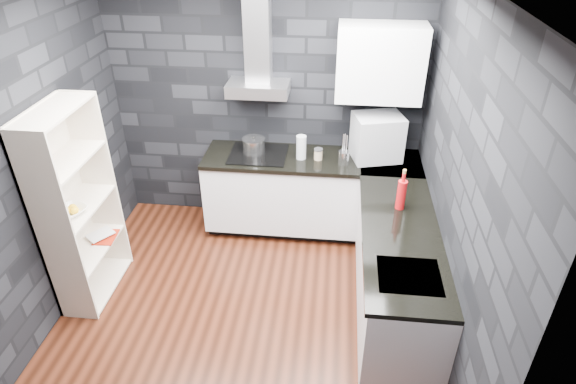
% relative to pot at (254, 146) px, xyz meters
% --- Properties ---
extents(ground, '(3.20, 3.20, 0.00)m').
position_rel_pot_xyz_m(ground, '(0.10, -1.34, -0.98)').
color(ground, '#431C0F').
extents(wall_back, '(3.20, 0.05, 2.70)m').
position_rel_pot_xyz_m(wall_back, '(0.10, 0.29, 0.37)').
color(wall_back, black).
rests_on(wall_back, ground).
extents(wall_front, '(3.20, 0.05, 2.70)m').
position_rel_pot_xyz_m(wall_front, '(0.10, -2.96, 0.37)').
color(wall_front, black).
rests_on(wall_front, ground).
extents(wall_left, '(0.05, 3.20, 2.70)m').
position_rel_pot_xyz_m(wall_left, '(-1.52, -1.34, 0.37)').
color(wall_left, black).
rests_on(wall_left, ground).
extents(wall_right, '(0.05, 3.20, 2.70)m').
position_rel_pot_xyz_m(wall_right, '(1.73, -1.34, 0.37)').
color(wall_right, black).
rests_on(wall_right, ground).
extents(toekick_back, '(2.18, 0.50, 0.10)m').
position_rel_pot_xyz_m(toekick_back, '(0.60, 0.00, -0.93)').
color(toekick_back, black).
rests_on(toekick_back, ground).
extents(toekick_right, '(0.50, 1.78, 0.10)m').
position_rel_pot_xyz_m(toekick_right, '(1.44, -1.24, -0.93)').
color(toekick_right, black).
rests_on(toekick_right, ground).
extents(counter_back_cab, '(2.20, 0.60, 0.76)m').
position_rel_pot_xyz_m(counter_back_cab, '(0.60, -0.04, -0.50)').
color(counter_back_cab, white).
rests_on(counter_back_cab, ground).
extents(counter_right_cab, '(0.60, 1.80, 0.76)m').
position_rel_pot_xyz_m(counter_right_cab, '(1.40, -1.24, -0.50)').
color(counter_right_cab, white).
rests_on(counter_right_cab, ground).
extents(counter_back_top, '(2.20, 0.62, 0.04)m').
position_rel_pot_xyz_m(counter_back_top, '(0.60, -0.05, -0.10)').
color(counter_back_top, black).
rests_on(counter_back_top, counter_back_cab).
extents(counter_right_top, '(0.62, 1.80, 0.04)m').
position_rel_pot_xyz_m(counter_right_top, '(1.39, -1.24, -0.10)').
color(counter_right_top, black).
rests_on(counter_right_top, counter_right_cab).
extents(counter_corner_top, '(0.62, 0.62, 0.04)m').
position_rel_pot_xyz_m(counter_corner_top, '(1.40, -0.04, -0.10)').
color(counter_corner_top, black).
rests_on(counter_corner_top, counter_right_cab).
extents(hood_body, '(0.60, 0.34, 0.12)m').
position_rel_pot_xyz_m(hood_body, '(0.05, 0.09, 0.58)').
color(hood_body, silver).
rests_on(hood_body, wall_back).
extents(hood_chimney, '(0.24, 0.20, 0.90)m').
position_rel_pot_xyz_m(hood_chimney, '(0.05, 0.16, 1.09)').
color(hood_chimney, silver).
rests_on(hood_chimney, hood_body).
extents(upper_cabinet, '(0.80, 0.35, 0.70)m').
position_rel_pot_xyz_m(upper_cabinet, '(1.20, 0.09, 0.87)').
color(upper_cabinet, white).
rests_on(upper_cabinet, wall_back).
extents(cooktop, '(0.58, 0.50, 0.01)m').
position_rel_pot_xyz_m(cooktop, '(0.05, -0.04, -0.07)').
color(cooktop, black).
rests_on(cooktop, counter_back_top).
extents(sink_rim, '(0.44, 0.40, 0.01)m').
position_rel_pot_xyz_m(sink_rim, '(1.40, -1.74, -0.08)').
color(sink_rim, silver).
rests_on(sink_rim, counter_right_top).
extents(pot, '(0.30, 0.30, 0.13)m').
position_rel_pot_xyz_m(pot, '(0.00, 0.00, 0.00)').
color(pot, silver).
rests_on(pot, cooktop).
extents(glass_vase, '(0.12, 0.12, 0.24)m').
position_rel_pot_xyz_m(glass_vase, '(0.49, -0.07, 0.04)').
color(glass_vase, silver).
rests_on(glass_vase, counter_back_top).
extents(storage_jar, '(0.10, 0.10, 0.10)m').
position_rel_pot_xyz_m(storage_jar, '(0.67, -0.07, -0.03)').
color(storage_jar, tan).
rests_on(storage_jar, counter_back_top).
extents(utensil_crock, '(0.14, 0.14, 0.14)m').
position_rel_pot_xyz_m(utensil_crock, '(0.92, -0.14, -0.01)').
color(utensil_crock, silver).
rests_on(utensil_crock, counter_back_top).
extents(appliance_garage, '(0.54, 0.47, 0.46)m').
position_rel_pot_xyz_m(appliance_garage, '(1.24, 0.03, 0.15)').
color(appliance_garage, '#ADAFB6').
rests_on(appliance_garage, counter_back_top).
extents(red_bottle, '(0.09, 0.09, 0.26)m').
position_rel_pot_xyz_m(red_bottle, '(1.41, -0.88, 0.05)').
color(red_bottle, '#B50D12').
rests_on(red_bottle, counter_right_top).
extents(bookshelf, '(0.59, 0.87, 1.80)m').
position_rel_pot_xyz_m(bookshelf, '(-1.32, -1.18, -0.08)').
color(bookshelf, beige).
rests_on(bookshelf, ground).
extents(fruit_bowl, '(0.31, 0.31, 0.06)m').
position_rel_pot_xyz_m(fruit_bowl, '(-1.32, -1.28, -0.04)').
color(fruit_bowl, white).
rests_on(fruit_bowl, bookshelf).
extents(book_red, '(0.19, 0.04, 0.25)m').
position_rel_pot_xyz_m(book_red, '(-1.33, -1.01, -0.41)').
color(book_red, '#961A09').
rests_on(book_red, bookshelf).
extents(book_second, '(0.14, 0.11, 0.23)m').
position_rel_pot_xyz_m(book_second, '(-1.35, -0.96, -0.38)').
color(book_second, '#B2B2B2').
rests_on(book_second, bookshelf).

